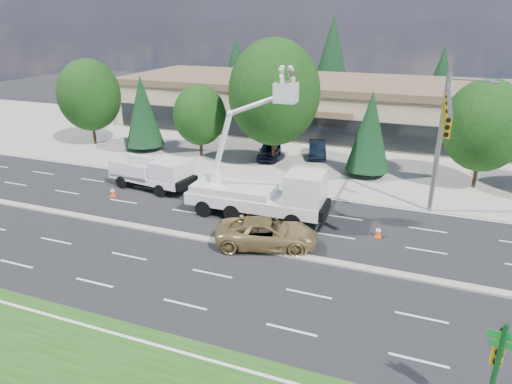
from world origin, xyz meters
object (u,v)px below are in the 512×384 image
at_px(street_sign_pole, 496,365).
at_px(bucket_truck, 266,188).
at_px(utility_pickup, 155,176).
at_px(minivan, 267,233).
at_px(signal_mast, 443,128).

xyz_separation_m(street_sign_pole, bucket_truck, (-11.82, 12.61, -0.41)).
height_order(street_sign_pole, utility_pickup, street_sign_pole).
relative_size(utility_pickup, minivan, 1.16).
bearing_deg(signal_mast, utility_pickup, -177.29).
relative_size(bucket_truck, minivan, 1.68).
bearing_deg(bucket_truck, utility_pickup, 167.64).
bearing_deg(utility_pickup, bucket_truck, -3.39).
xyz_separation_m(signal_mast, utility_pickup, (-19.23, -0.91, -5.06)).
bearing_deg(signal_mast, street_sign_pole, -82.73).
height_order(street_sign_pole, bucket_truck, bucket_truck).
bearing_deg(street_sign_pole, signal_mast, 97.27).
xyz_separation_m(signal_mast, street_sign_pole, (1.97, -15.45, -3.61)).
bearing_deg(signal_mast, bucket_truck, -163.95).
bearing_deg(street_sign_pole, utility_pickup, 145.56).
distance_m(street_sign_pole, bucket_truck, 17.29).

